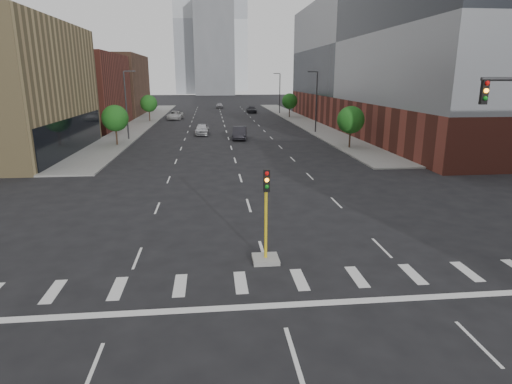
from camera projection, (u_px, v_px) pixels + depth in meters
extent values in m
cube|color=gray|center=(144.00, 122.00, 80.75)|extent=(5.00, 92.00, 0.15)
cube|color=gray|center=(300.00, 120.00, 83.76)|extent=(5.00, 92.00, 0.15)
cube|color=brown|center=(57.00, 91.00, 70.27)|extent=(20.00, 22.00, 12.00)
cube|color=brown|center=(97.00, 85.00, 95.10)|extent=(20.00, 24.00, 13.00)
cube|color=brown|center=(403.00, 113.00, 71.15)|extent=(24.00, 70.00, 5.00)
cube|color=slate|center=(409.00, 43.00, 68.28)|extent=(24.00, 70.00, 17.00)
cube|color=#B2B7BC|center=(197.00, 21.00, 212.52)|extent=(22.00, 22.00, 70.00)
cube|color=#B2B7BC|center=(229.00, 21.00, 251.43)|extent=(20.00, 20.00, 80.00)
cube|color=slate|center=(214.00, 46.00, 197.52)|extent=(18.00, 18.00, 44.00)
cube|color=#999993|center=(266.00, 259.00, 19.84)|extent=(1.20, 1.20, 0.20)
cylinder|color=gold|center=(266.00, 225.00, 19.40)|extent=(0.14, 0.14, 3.20)
cube|color=black|center=(267.00, 181.00, 18.68)|extent=(0.28, 0.18, 1.00)
sphere|color=red|center=(267.00, 173.00, 18.49)|extent=(0.18, 0.18, 0.18)
sphere|color=orange|center=(267.00, 180.00, 18.57)|extent=(0.18, 0.18, 0.18)
sphere|color=#0C7F19|center=(267.00, 187.00, 18.65)|extent=(0.18, 0.18, 0.18)
cube|color=black|center=(484.00, 92.00, 17.29)|extent=(0.28, 0.18, 1.00)
sphere|color=red|center=(487.00, 83.00, 17.09)|extent=(0.18, 0.18, 0.18)
sphere|color=orange|center=(486.00, 91.00, 17.16)|extent=(0.18, 0.18, 0.18)
sphere|color=#0C7F19|center=(485.00, 98.00, 17.24)|extent=(0.18, 0.18, 0.18)
cylinder|color=#2D2D30|center=(316.00, 103.00, 64.22)|extent=(0.20, 0.20, 9.00)
cube|color=#2D2D30|center=(312.00, 72.00, 62.96)|extent=(1.40, 0.22, 0.15)
cylinder|color=#2D2D30|center=(280.00, 94.00, 97.82)|extent=(0.20, 0.20, 9.00)
cube|color=#2D2D30|center=(277.00, 73.00, 96.57)|extent=(1.40, 0.22, 0.15)
cylinder|color=#2D2D30|center=(126.00, 106.00, 56.70)|extent=(0.20, 0.20, 9.00)
cube|color=#2D2D30|center=(130.00, 71.00, 55.61)|extent=(1.40, 0.22, 0.15)
cylinder|color=#382619|center=(117.00, 138.00, 52.76)|extent=(0.20, 0.20, 1.75)
sphere|color=#155117|center=(115.00, 118.00, 52.14)|extent=(3.20, 3.20, 3.20)
cylinder|color=#382619|center=(150.00, 116.00, 81.56)|extent=(0.20, 0.20, 1.75)
sphere|color=#155117|center=(149.00, 103.00, 80.94)|extent=(3.20, 3.20, 3.20)
cylinder|color=#382619|center=(350.00, 140.00, 50.77)|extent=(0.20, 0.20, 1.75)
sphere|color=#155117|center=(351.00, 120.00, 50.15)|extent=(3.20, 3.20, 3.20)
cylinder|color=#382619|center=(289.00, 113.00, 89.18)|extent=(0.20, 0.20, 1.75)
sphere|color=#155117|center=(290.00, 101.00, 88.56)|extent=(3.20, 3.20, 3.20)
imported|color=silver|center=(202.00, 129.00, 62.87)|extent=(2.16, 4.92, 1.65)
imported|color=black|center=(240.00, 133.00, 58.36)|extent=(2.36, 5.38, 1.72)
imported|color=#B3B3B3|center=(175.00, 115.00, 85.71)|extent=(3.17, 6.08, 1.64)
imported|color=black|center=(251.00, 110.00, 101.23)|extent=(2.16, 5.28, 1.53)
imported|color=#A7A7AC|center=(220.00, 105.00, 116.03)|extent=(2.06, 4.47, 1.48)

